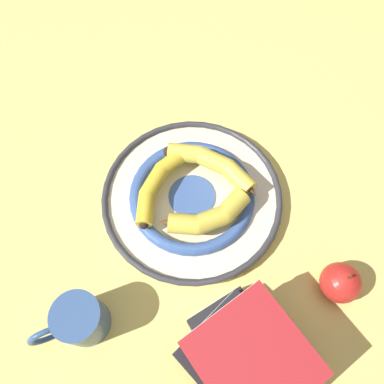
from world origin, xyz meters
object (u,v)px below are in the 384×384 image
at_px(banana_a, 159,181).
at_px(banana_b, 208,217).
at_px(banana_c, 214,165).
at_px(book_stack, 247,357).
at_px(coffee_mug, 79,320).
at_px(decorative_bowl, 192,197).
at_px(apple, 341,283).

height_order(banana_a, banana_b, banana_b).
relative_size(banana_c, book_stack, 0.81).
relative_size(banana_c, coffee_mug, 1.47).
distance_m(banana_c, coffee_mug, 0.39).
height_order(banana_a, book_stack, book_stack).
distance_m(decorative_bowl, apple, 0.33).
distance_m(decorative_bowl, banana_c, 0.08).
relative_size(banana_c, apple, 2.23).
bearing_deg(apple, coffee_mug, 4.80).
bearing_deg(banana_b, banana_c, 61.25).
bearing_deg(banana_a, apple, 85.49).
bearing_deg(banana_c, coffee_mug, 80.13).
height_order(decorative_bowl, coffee_mug, coffee_mug).
relative_size(coffee_mug, apple, 1.52).
xyz_separation_m(coffee_mug, apple, (-0.47, -0.04, -0.01)).
height_order(coffee_mug, apple, coffee_mug).
distance_m(banana_a, book_stack, 0.36).
xyz_separation_m(banana_a, book_stack, (-0.14, 0.33, 0.01)).
relative_size(decorative_bowl, coffee_mug, 2.86).
distance_m(banana_a, banana_b, 0.13).
bearing_deg(banana_b, apple, -48.21).
distance_m(decorative_bowl, banana_a, 0.08).
relative_size(banana_a, banana_c, 0.97).
xyz_separation_m(decorative_bowl, banana_c, (-0.05, -0.05, 0.04)).
xyz_separation_m(decorative_bowl, coffee_mug, (0.21, 0.24, 0.03)).
relative_size(banana_a, book_stack, 0.78).
height_order(banana_a, apple, apple).
xyz_separation_m(banana_b, apple, (-0.23, 0.13, -0.02)).
relative_size(decorative_bowl, banana_a, 2.01).
bearing_deg(decorative_bowl, apple, 142.67).
relative_size(decorative_bowl, book_stack, 1.57).
xyz_separation_m(book_stack, apple, (-0.19, -0.11, -0.03)).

